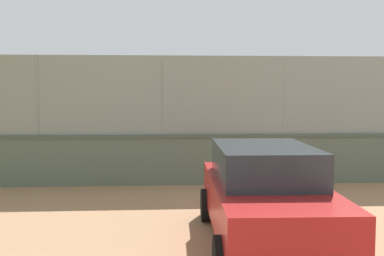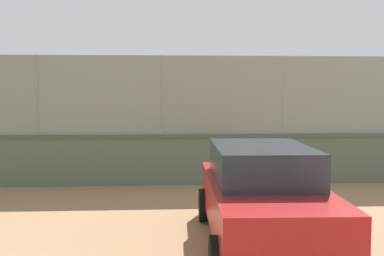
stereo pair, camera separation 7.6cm
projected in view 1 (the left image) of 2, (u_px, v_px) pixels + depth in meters
ground_plane at (177, 142)px, 23.12m from camera, size 260.00×260.00×0.00m
perimeter_wall at (163, 159)px, 12.42m from camera, size 33.20×0.44×1.34m
fence_panel_on_wall at (163, 95)px, 12.29m from camera, size 32.60×0.18×2.10m
player_crossing_court at (178, 126)px, 22.29m from camera, size 0.81×1.09×1.46m
player_baseline_waiting at (215, 126)px, 21.62m from camera, size 0.71×1.01×1.51m
sports_ball at (159, 148)px, 20.17m from camera, size 0.11×0.11×0.11m
parked_car_red at (265, 194)px, 7.53m from camera, size 2.02×4.30×1.60m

